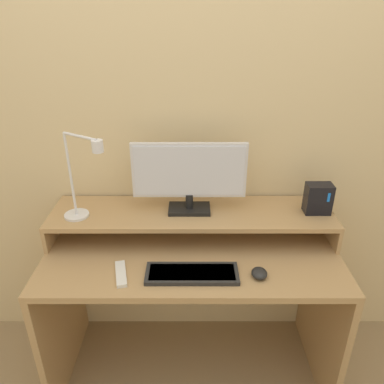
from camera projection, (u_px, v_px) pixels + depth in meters
name	position (u px, v px, depth m)	size (l,w,h in m)	color
wall_back	(193.00, 127.00, 1.82)	(6.00, 0.05, 2.50)	beige
desk	(193.00, 287.00, 1.82)	(1.36, 0.62, 0.76)	tan
monitor_shelf	(193.00, 215.00, 1.81)	(1.36, 0.33, 0.13)	tan
monitor	(190.00, 175.00, 1.73)	(0.53, 0.12, 0.34)	black
desk_lamp	(83.00, 183.00, 1.65)	(0.24, 0.18, 0.41)	silver
router_dock	(319.00, 199.00, 1.76)	(0.12, 0.08, 0.15)	black
keyboard	(193.00, 273.00, 1.57)	(0.39, 0.14, 0.02)	#282828
mouse	(260.00, 273.00, 1.56)	(0.07, 0.08, 0.04)	black
remote_control	(122.00, 274.00, 1.58)	(0.08, 0.17, 0.02)	white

